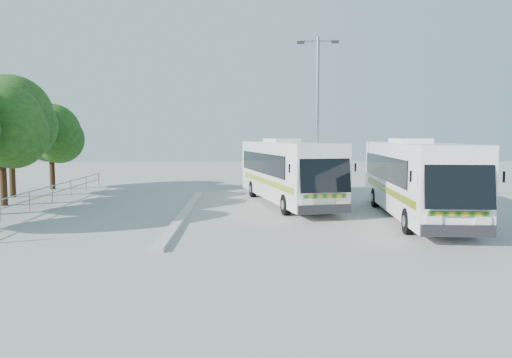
{
  "coord_description": "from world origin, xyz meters",
  "views": [
    {
      "loc": [
        0.34,
        -21.53,
        3.68
      ],
      "look_at": [
        1.1,
        2.71,
        1.59
      ],
      "focal_mm": 35.0,
      "sensor_mm": 36.0,
      "label": 1
    }
  ],
  "objects_px": {
    "tree_far_c": "(2,125)",
    "tree_far_d": "(11,117)",
    "coach_adjacent": "(414,177)",
    "coach_main": "(286,170)",
    "tree_far_e": "(52,133)",
    "lamppost": "(317,114)"
  },
  "relations": [
    {
      "from": "coach_adjacent",
      "to": "lamppost",
      "type": "bearing_deg",
      "value": 140.53
    },
    {
      "from": "tree_far_c",
      "to": "tree_far_d",
      "type": "xyz_separation_m",
      "value": [
        -1.19,
        3.7,
        0.56
      ]
    },
    {
      "from": "tree_far_c",
      "to": "coach_main",
      "type": "relative_size",
      "value": 0.53
    },
    {
      "from": "tree_far_c",
      "to": "coach_main",
      "type": "bearing_deg",
      "value": 1.02
    },
    {
      "from": "coach_adjacent",
      "to": "lamppost",
      "type": "height_order",
      "value": "lamppost"
    },
    {
      "from": "coach_main",
      "to": "coach_adjacent",
      "type": "bearing_deg",
      "value": -53.73
    },
    {
      "from": "coach_adjacent",
      "to": "coach_main",
      "type": "bearing_deg",
      "value": 142.94
    },
    {
      "from": "coach_main",
      "to": "lamppost",
      "type": "bearing_deg",
      "value": -46.65
    },
    {
      "from": "tree_far_d",
      "to": "tree_far_e",
      "type": "distance_m",
      "value": 4.65
    },
    {
      "from": "tree_far_e",
      "to": "coach_adjacent",
      "type": "bearing_deg",
      "value": -31.73
    },
    {
      "from": "tree_far_d",
      "to": "coach_adjacent",
      "type": "xyz_separation_m",
      "value": [
        21.43,
        -8.33,
        -2.97
      ]
    },
    {
      "from": "tree_far_c",
      "to": "coach_main",
      "type": "height_order",
      "value": "tree_far_c"
    },
    {
      "from": "lamppost",
      "to": "tree_far_d",
      "type": "bearing_deg",
      "value": 173.13
    },
    {
      "from": "tree_far_e",
      "to": "coach_adjacent",
      "type": "relative_size",
      "value": 0.48
    },
    {
      "from": "tree_far_d",
      "to": "coach_adjacent",
      "type": "height_order",
      "value": "tree_far_d"
    },
    {
      "from": "coach_main",
      "to": "lamppost",
      "type": "distance_m",
      "value": 3.51
    },
    {
      "from": "tree_far_d",
      "to": "coach_main",
      "type": "height_order",
      "value": "tree_far_d"
    },
    {
      "from": "tree_far_e",
      "to": "lamppost",
      "type": "xyz_separation_m",
      "value": [
        16.94,
        -9.01,
        0.93
      ]
    },
    {
      "from": "tree_far_c",
      "to": "tree_far_e",
      "type": "distance_m",
      "value": 8.22
    },
    {
      "from": "coach_adjacent",
      "to": "lamppost",
      "type": "distance_m",
      "value": 6.16
    },
    {
      "from": "tree_far_e",
      "to": "coach_main",
      "type": "xyz_separation_m",
      "value": [
        15.44,
        -7.93,
        -2.05
      ]
    },
    {
      "from": "coach_adjacent",
      "to": "lamppost",
      "type": "relative_size",
      "value": 1.41
    }
  ]
}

